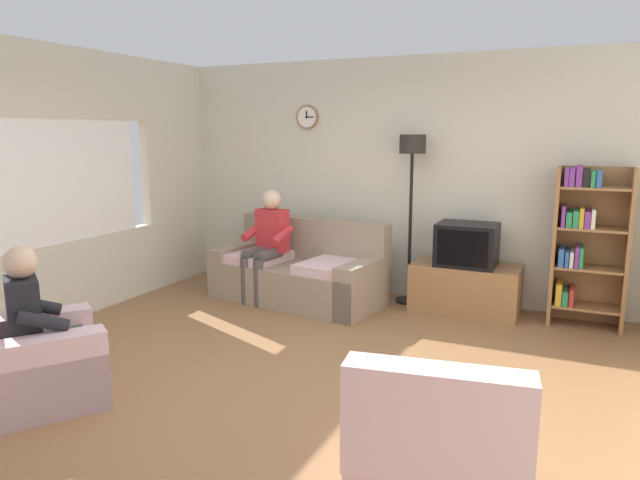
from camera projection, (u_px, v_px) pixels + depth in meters
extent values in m
plane|color=#8C603D|center=(306.00, 380.00, 4.43)|extent=(12.00, 12.00, 0.00)
cube|color=beige|center=(409.00, 179.00, 6.56)|extent=(6.20, 0.12, 2.70)
cylinder|color=olive|center=(307.00, 117.00, 6.87)|extent=(0.28, 0.03, 0.28)
cylinder|color=white|center=(307.00, 117.00, 6.86)|extent=(0.24, 0.01, 0.24)
cube|color=black|center=(307.00, 115.00, 6.85)|extent=(0.02, 0.01, 0.09)
cube|color=black|center=(310.00, 117.00, 6.84)|extent=(0.11, 0.01, 0.01)
cube|color=beige|center=(39.00, 288.00, 5.54)|extent=(0.12, 5.80, 0.80)
cube|color=beige|center=(20.00, 78.00, 5.18)|extent=(0.12, 5.80, 0.70)
cube|color=beige|center=(175.00, 171.00, 7.23)|extent=(0.12, 1.10, 1.20)
cube|color=white|center=(58.00, 182.00, 5.61)|extent=(0.04, 2.00, 1.30)
cube|color=white|center=(56.00, 181.00, 5.63)|extent=(0.03, 1.90, 1.20)
cube|color=gray|center=(296.00, 283.00, 6.46)|extent=(2.00, 1.09, 0.42)
cube|color=gray|center=(314.00, 239.00, 6.68)|extent=(1.91, 0.46, 0.48)
cube|color=gray|center=(362.00, 288.00, 6.00)|extent=(0.33, 0.86, 0.56)
cube|color=gray|center=(238.00, 268.00, 6.90)|extent=(0.33, 0.86, 0.56)
cube|color=beige|center=(332.00, 267.00, 6.11)|extent=(0.69, 0.76, 0.10)
cube|color=beige|center=(258.00, 256.00, 6.64)|extent=(0.69, 0.76, 0.10)
cube|color=olive|center=(465.00, 288.00, 6.08)|extent=(1.10, 0.56, 0.51)
cube|color=black|center=(470.00, 280.00, 6.31)|extent=(1.10, 0.04, 0.03)
cube|color=black|center=(467.00, 244.00, 5.97)|extent=(0.60, 0.48, 0.44)
cube|color=black|center=(462.00, 249.00, 5.76)|extent=(0.50, 0.01, 0.36)
cube|color=olive|center=(554.00, 245.00, 5.68)|extent=(0.04, 0.36, 1.55)
cube|color=olive|center=(628.00, 251.00, 5.42)|extent=(0.04, 0.36, 1.55)
cube|color=olive|center=(590.00, 245.00, 5.70)|extent=(0.64, 0.02, 1.55)
cube|color=olive|center=(585.00, 306.00, 5.66)|extent=(0.60, 0.34, 0.02)
cube|color=gold|center=(559.00, 292.00, 5.72)|extent=(0.05, 0.28, 0.21)
cube|color=#267F4C|center=(565.00, 296.00, 5.70)|extent=(0.05, 0.28, 0.14)
cube|color=red|center=(572.00, 296.00, 5.67)|extent=(0.04, 0.28, 0.17)
cube|color=olive|center=(588.00, 268.00, 5.59)|extent=(0.60, 0.34, 0.02)
cube|color=#2D59A5|center=(562.00, 256.00, 5.65)|extent=(0.05, 0.28, 0.18)
cube|color=#2D59A5|center=(567.00, 257.00, 5.63)|extent=(0.03, 0.28, 0.15)
cube|color=silver|center=(572.00, 258.00, 5.62)|extent=(0.03, 0.28, 0.15)
cube|color=#72338C|center=(577.00, 256.00, 5.59)|extent=(0.04, 0.28, 0.21)
cube|color=#267F4C|center=(582.00, 256.00, 5.58)|extent=(0.03, 0.28, 0.20)
cube|color=olive|center=(592.00, 228.00, 5.52)|extent=(0.60, 0.34, 0.02)
cube|color=#72338C|center=(564.00, 215.00, 5.58)|extent=(0.03, 0.28, 0.20)
cube|color=#267F4C|center=(569.00, 219.00, 5.57)|extent=(0.05, 0.28, 0.14)
cube|color=#267F4C|center=(576.00, 218.00, 5.54)|extent=(0.05, 0.28, 0.16)
cube|color=gold|center=(582.00, 217.00, 5.52)|extent=(0.04, 0.28, 0.19)
cube|color=#72338C|center=(588.00, 219.00, 5.50)|extent=(0.05, 0.28, 0.16)
cube|color=silver|center=(593.00, 218.00, 5.48)|extent=(0.04, 0.28, 0.18)
cube|color=olive|center=(595.00, 188.00, 5.45)|extent=(0.60, 0.34, 0.02)
cube|color=#72338C|center=(567.00, 177.00, 5.51)|extent=(0.04, 0.28, 0.17)
cube|color=#72338C|center=(573.00, 177.00, 5.49)|extent=(0.05, 0.28, 0.17)
cube|color=#72338C|center=(580.00, 176.00, 5.47)|extent=(0.05, 0.28, 0.19)
cube|color=black|center=(587.00, 177.00, 5.44)|extent=(0.06, 0.28, 0.17)
cube|color=#267F4C|center=(593.00, 179.00, 5.42)|extent=(0.04, 0.28, 0.15)
cube|color=#2D59A5|center=(599.00, 179.00, 5.40)|extent=(0.05, 0.28, 0.15)
cylinder|color=black|center=(408.00, 300.00, 6.48)|extent=(0.28, 0.28, 0.03)
cylinder|color=black|center=(410.00, 227.00, 6.33)|extent=(0.04, 0.04, 1.70)
cylinder|color=black|center=(413.00, 144.00, 6.16)|extent=(0.28, 0.28, 0.20)
cube|color=beige|center=(38.00, 374.00, 4.05)|extent=(1.14, 1.15, 0.40)
cube|color=beige|center=(36.00, 349.00, 4.30)|extent=(0.62, 0.77, 0.56)
cube|color=beige|center=(44.00, 378.00, 3.79)|extent=(0.62, 0.77, 0.56)
cube|color=beige|center=(439.00, 471.00, 2.89)|extent=(0.92, 0.95, 0.40)
cube|color=beige|center=(436.00, 424.00, 2.46)|extent=(0.82, 0.30, 0.50)
cube|color=beige|center=(381.00, 446.00, 2.97)|extent=(0.32, 0.82, 0.56)
cube|color=beige|center=(503.00, 464.00, 2.81)|extent=(0.32, 0.82, 0.56)
cube|color=red|center=(272.00, 230.00, 6.54)|extent=(0.36, 0.24, 0.48)
sphere|color=beige|center=(271.00, 200.00, 6.46)|extent=(0.22, 0.22, 0.22)
cylinder|color=#4C4742|center=(269.00, 255.00, 6.37)|extent=(0.18, 0.39, 0.13)
cylinder|color=#4C4742|center=(256.00, 253.00, 6.47)|extent=(0.18, 0.39, 0.13)
cylinder|color=#4C4742|center=(259.00, 283.00, 6.27)|extent=(0.12, 0.12, 0.52)
cylinder|color=#4C4742|center=(246.00, 281.00, 6.36)|extent=(0.12, 0.12, 0.52)
cylinder|color=red|center=(282.00, 235.00, 6.35)|extent=(0.13, 0.34, 0.20)
cylinder|color=red|center=(252.00, 232.00, 6.57)|extent=(0.13, 0.34, 0.20)
cube|color=black|center=(23.00, 312.00, 3.94)|extent=(0.39, 0.36, 0.48)
sphere|color=#D8AD8C|center=(20.00, 262.00, 3.88)|extent=(0.22, 0.22, 0.22)
cylinder|color=#4C4742|center=(55.00, 337.00, 4.16)|extent=(0.32, 0.39, 0.13)
cylinder|color=#4C4742|center=(58.00, 345.00, 4.00)|extent=(0.32, 0.39, 0.13)
cylinder|color=#4C4742|center=(85.00, 361.00, 4.29)|extent=(0.15, 0.15, 0.40)
cylinder|color=#4C4742|center=(90.00, 369.00, 4.14)|extent=(0.15, 0.15, 0.40)
cylinder|color=black|center=(37.00, 305.00, 4.17)|extent=(0.26, 0.32, 0.20)
cylinder|color=black|center=(43.00, 321.00, 3.82)|extent=(0.26, 0.32, 0.20)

